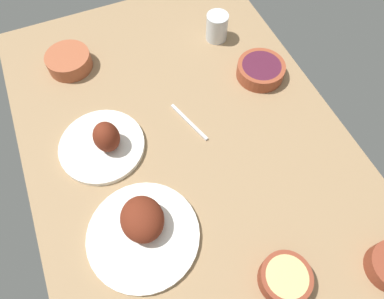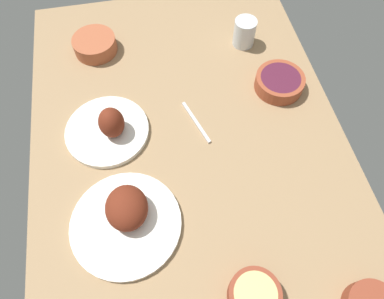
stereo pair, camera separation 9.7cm
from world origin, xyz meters
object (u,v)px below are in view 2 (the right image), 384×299
plate_near_viewer (109,128)px  bowl_onions (279,82)px  fork_loose (196,122)px  bowl_cream (95,44)px  plate_far_side (126,217)px  water_tumbler (244,32)px  bowl_pasta (254,295)px

plate_near_viewer → bowl_onions: size_ratio=1.60×
bowl_onions → fork_loose: size_ratio=0.94×
plate_near_viewer → bowl_cream: bearing=-176.8°
fork_loose → plate_far_side: bearing=-59.2°
bowl_onions → water_tumbler: 21.80cm
bowl_cream → fork_loose: bowl_cream is taller
bowl_cream → water_tumbler: 49.85cm
plate_far_side → bowl_pasta: 35.14cm
bowl_onions → water_tumbler: (-20.92, -5.77, 2.11)cm
water_tumbler → bowl_pasta: bearing=-13.7°
plate_far_side → fork_loose: plate_far_side is taller
plate_near_viewer → bowl_pasta: (50.91, 28.33, 0.21)cm
plate_near_viewer → bowl_pasta: 58.26cm
bowl_pasta → plate_far_side: bearing=-132.0°
water_tumbler → fork_loose: bearing=-37.4°
bowl_cream → fork_loose: bearing=37.5°
plate_far_side → fork_loose: 34.77cm
plate_far_side → bowl_pasta: size_ratio=2.37×
bowl_onions → bowl_pasta: size_ratio=1.28×
plate_far_side → bowl_cream: size_ratio=1.97×
water_tumbler → bowl_cream: bearing=-97.2°
plate_far_side → bowl_cream: bearing=-176.1°
bowl_pasta → plate_near_viewer: bearing=-150.9°
bowl_onions → bowl_pasta: bearing=-23.4°
bowl_pasta → water_tumbler: water_tumbler is taller
bowl_pasta → bowl_cream: bearing=-160.4°
plate_far_side → water_tumbler: size_ratio=3.01×
plate_near_viewer → bowl_onions: (-6.85, 53.27, -0.08)cm
bowl_onions → fork_loose: (8.23, -28.06, -2.13)cm
water_tumbler → bowl_onions: bearing=15.4°
bowl_cream → water_tumbler: bearing=82.8°
plate_near_viewer → bowl_onions: bearing=97.3°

